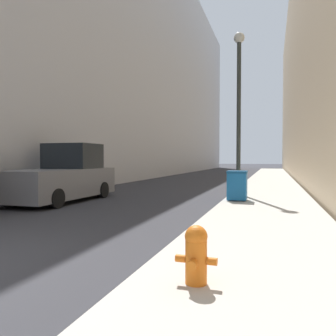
% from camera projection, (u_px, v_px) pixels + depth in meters
% --- Properties ---
extents(sidewalk_right, '(3.09, 60.00, 0.12)m').
position_uv_depth(sidewalk_right, '(270.00, 184.00, 19.88)').
color(sidewalk_right, '#B7B2A8').
rests_on(sidewalk_right, ground).
extents(building_left_glass, '(12.00, 60.00, 21.78)m').
position_uv_depth(building_left_glass, '(110.00, 63.00, 31.78)').
color(building_left_glass, '#BCBCC1').
rests_on(building_left_glass, ground).
extents(fire_hydrant, '(0.49, 0.38, 0.69)m').
position_uv_depth(fire_hydrant, '(196.00, 253.00, 3.82)').
color(fire_hydrant, orange).
rests_on(fire_hydrant, sidewalk_right).
extents(trash_bin, '(0.67, 0.69, 1.04)m').
position_uv_depth(trash_bin, '(237.00, 185.00, 11.47)').
color(trash_bin, '#19609E').
rests_on(trash_bin, sidewalk_right).
extents(lamppost, '(0.44, 0.44, 6.61)m').
position_uv_depth(lamppost, '(239.00, 102.00, 13.40)').
color(lamppost, '#2D332D').
rests_on(lamppost, sidewalk_right).
extents(pickup_truck, '(2.13, 4.82, 2.17)m').
position_uv_depth(pickup_truck, '(63.00, 177.00, 12.30)').
color(pickup_truck, slate).
rests_on(pickup_truck, ground).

